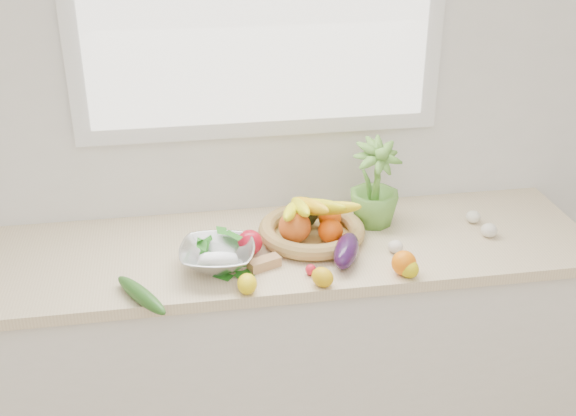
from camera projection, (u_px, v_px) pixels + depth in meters
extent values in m
cube|color=white|center=(259.00, 94.00, 2.56)|extent=(4.50, 0.02, 2.70)
cube|color=silver|center=(274.00, 355.00, 2.70)|extent=(2.20, 0.58, 0.86)
cube|color=beige|center=(273.00, 250.00, 2.50)|extent=(2.24, 0.62, 0.04)
sphere|color=orange|center=(404.00, 263.00, 2.31)|extent=(0.10, 0.10, 0.08)
ellipsoid|color=#D4C10B|center=(408.00, 268.00, 2.30)|extent=(0.08, 0.09, 0.06)
ellipsoid|color=yellow|center=(247.00, 284.00, 2.22)|extent=(0.07, 0.08, 0.06)
ellipsoid|color=#E2AA0C|center=(322.00, 277.00, 2.25)|extent=(0.09, 0.10, 0.06)
sphere|color=red|center=(250.00, 242.00, 2.42)|extent=(0.10, 0.10, 0.09)
cube|color=tan|center=(264.00, 263.00, 2.35)|extent=(0.12, 0.08, 0.03)
ellipsoid|color=beige|center=(489.00, 230.00, 2.54)|extent=(0.08, 0.08, 0.05)
ellipsoid|color=white|center=(473.00, 217.00, 2.64)|extent=(0.06, 0.06, 0.05)
ellipsoid|color=silver|center=(395.00, 247.00, 2.44)|extent=(0.05, 0.05, 0.04)
ellipsoid|color=#2A0F37|center=(346.00, 250.00, 2.38)|extent=(0.15, 0.22, 0.08)
ellipsoid|color=#275619|center=(141.00, 295.00, 2.17)|extent=(0.18, 0.25, 0.05)
sphere|color=red|center=(311.00, 270.00, 2.31)|extent=(0.05, 0.05, 0.04)
imported|color=#5C9837|center=(375.00, 184.00, 2.58)|extent=(0.23, 0.23, 0.33)
cylinder|color=tan|center=(311.00, 237.00, 2.54)|extent=(0.41, 0.41, 0.01)
torus|color=tan|center=(312.00, 230.00, 2.52)|extent=(0.48, 0.48, 0.06)
sphere|color=#D85B1B|center=(295.00, 227.00, 2.47)|extent=(0.14, 0.14, 0.11)
sphere|color=#EF4E07|center=(330.00, 231.00, 2.47)|extent=(0.11, 0.11, 0.09)
sphere|color=#EC5207|center=(330.00, 218.00, 2.57)|extent=(0.10, 0.10, 0.08)
ellipsoid|color=black|center=(305.00, 212.00, 2.57)|extent=(0.12, 0.12, 0.11)
ellipsoid|color=#FFFB15|center=(291.00, 211.00, 2.46)|extent=(0.12, 0.25, 0.11)
ellipsoid|color=#FAF714|center=(300.00, 207.00, 2.47)|extent=(0.05, 0.25, 0.11)
ellipsoid|color=yellow|center=(310.00, 205.00, 2.47)|extent=(0.13, 0.25, 0.11)
ellipsoid|color=yellow|center=(319.00, 206.00, 2.48)|extent=(0.19, 0.22, 0.11)
ellipsoid|color=yellow|center=(328.00, 208.00, 2.48)|extent=(0.23, 0.17, 0.11)
cylinder|color=silver|center=(218.00, 266.00, 2.35)|extent=(0.11, 0.11, 0.02)
imported|color=silver|center=(218.00, 255.00, 2.33)|extent=(0.28, 0.28, 0.06)
ellipsoid|color=#1F6619|center=(217.00, 245.00, 2.32)|extent=(0.21, 0.21, 0.08)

